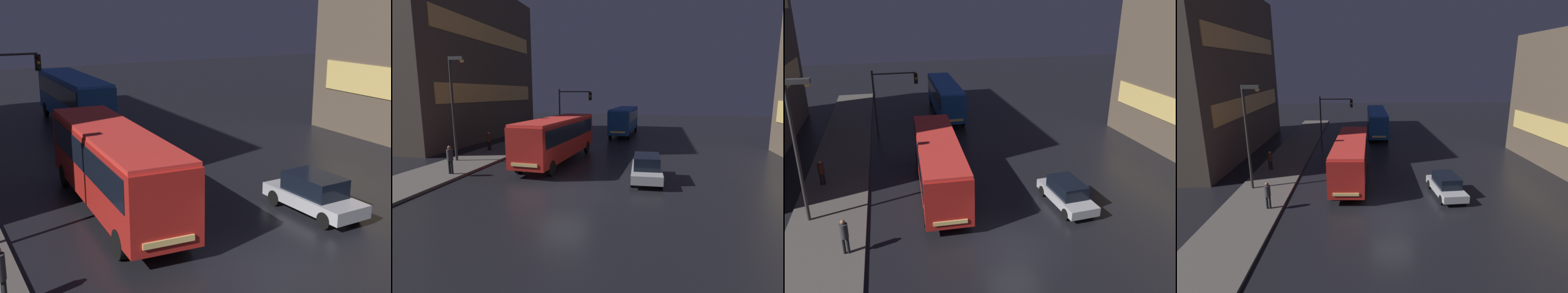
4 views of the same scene
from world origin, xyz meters
The scene contains 10 objects.
ground_plane centered at (0.00, 0.00, 0.00)m, with size 120.00×120.00×0.00m, color black.
sidewalk_left centered at (-9.00, 10.00, 0.07)m, with size 4.00×48.00×0.15m.
building_left_tower centered at (-18.31, 16.10, 8.35)m, with size 10.07×21.47×16.70m.
bus_near centered at (-2.66, 6.81, 2.03)m, with size 2.92×10.99×3.29m.
bus_far centered at (0.43, 23.33, 2.05)m, with size 2.50×10.97×3.33m.
car_taxi centered at (4.14, 3.10, 0.78)m, with size 1.96×4.31×1.54m.
pedestrian_near centered at (-7.81, 1.24, 1.21)m, with size 0.40×0.40×1.78m.
pedestrian_mid centered at (-9.78, 8.98, 1.14)m, with size 0.57×0.57×1.64m.
traffic_light_main centered at (-5.00, 18.42, 3.86)m, with size 3.81×0.35×5.60m.
street_lamp_sidewalk centered at (-9.73, 4.73, 5.17)m, with size 1.25×0.36×7.57m.
Camera 4 is at (-2.04, -16.84, 8.94)m, focal length 28.00 mm.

